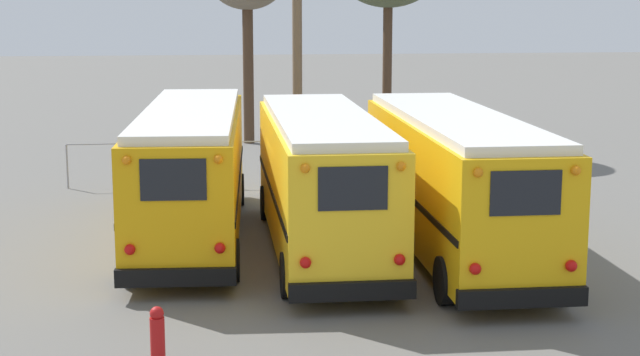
{
  "coord_description": "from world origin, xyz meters",
  "views": [
    {
      "loc": [
        -2.6,
        -23.01,
        5.95
      ],
      "look_at": [
        0.0,
        -0.21,
        1.69
      ],
      "focal_mm": 55.0,
      "sensor_mm": 36.0,
      "label": 1
    }
  ],
  "objects_px": {
    "school_bus_2": "(454,178)",
    "fire_hydrant": "(158,337)",
    "school_bus_1": "(322,178)",
    "school_bus_0": "(191,169)",
    "utility_pole": "(297,32)"
  },
  "relations": [
    {
      "from": "school_bus_2",
      "to": "fire_hydrant",
      "type": "xyz_separation_m",
      "value": [
        -6.56,
        -6.61,
        -1.26
      ]
    },
    {
      "from": "school_bus_1",
      "to": "school_bus_2",
      "type": "relative_size",
      "value": 0.93
    },
    {
      "from": "school_bus_0",
      "to": "school_bus_2",
      "type": "relative_size",
      "value": 1.0
    },
    {
      "from": "school_bus_2",
      "to": "utility_pole",
      "type": "bearing_deg",
      "value": 102.52
    },
    {
      "from": "school_bus_0",
      "to": "utility_pole",
      "type": "height_order",
      "value": "utility_pole"
    },
    {
      "from": "school_bus_1",
      "to": "school_bus_2",
      "type": "xyz_separation_m",
      "value": [
        3.06,
        -0.43,
        0.01
      ]
    },
    {
      "from": "school_bus_1",
      "to": "utility_pole",
      "type": "height_order",
      "value": "utility_pole"
    },
    {
      "from": "school_bus_0",
      "to": "fire_hydrant",
      "type": "distance_m",
      "value": 8.81
    },
    {
      "from": "school_bus_0",
      "to": "fire_hydrant",
      "type": "height_order",
      "value": "school_bus_0"
    },
    {
      "from": "utility_pole",
      "to": "fire_hydrant",
      "type": "height_order",
      "value": "utility_pole"
    },
    {
      "from": "school_bus_1",
      "to": "school_bus_2",
      "type": "height_order",
      "value": "school_bus_2"
    },
    {
      "from": "school_bus_0",
      "to": "utility_pole",
      "type": "relative_size",
      "value": 1.14
    },
    {
      "from": "school_bus_2",
      "to": "utility_pole",
      "type": "relative_size",
      "value": 1.14
    },
    {
      "from": "utility_pole",
      "to": "school_bus_1",
      "type": "bearing_deg",
      "value": -92.31
    },
    {
      "from": "fire_hydrant",
      "to": "utility_pole",
      "type": "bearing_deg",
      "value": 77.81
    }
  ]
}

